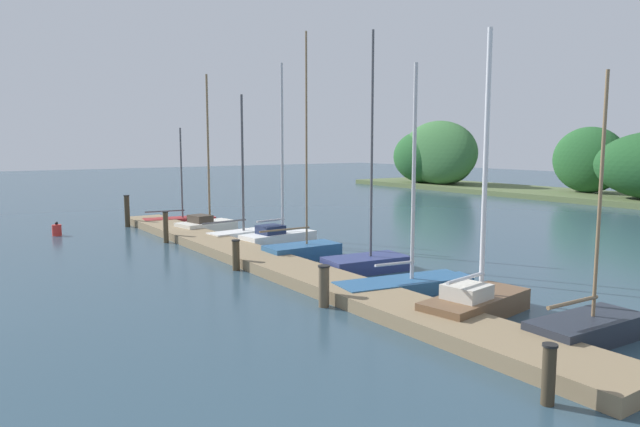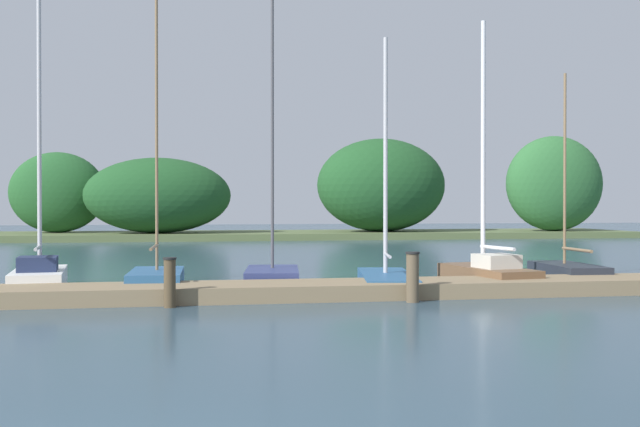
% 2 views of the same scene
% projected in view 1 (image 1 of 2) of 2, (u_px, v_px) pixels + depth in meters
% --- Properties ---
extents(dock_pier, '(25.96, 1.80, 0.35)m').
position_uv_depth(dock_pier, '(260.00, 259.00, 19.73)').
color(dock_pier, '#847051').
rests_on(dock_pier, ground).
extents(sailboat_0, '(1.62, 3.72, 4.94)m').
position_uv_depth(sailboat_0, '(181.00, 220.00, 29.42)').
color(sailboat_0, maroon).
rests_on(sailboat_0, ground).
extents(sailboat_1, '(1.81, 2.96, 7.30)m').
position_uv_depth(sailboat_1, '(208.00, 224.00, 26.77)').
color(sailboat_1, silver).
rests_on(sailboat_1, ground).
extents(sailboat_2, '(1.29, 3.38, 6.22)m').
position_uv_depth(sailboat_2, '(242.00, 232.00, 24.78)').
color(sailboat_2, white).
rests_on(sailboat_2, ground).
extents(sailboat_3, '(1.50, 3.43, 7.34)m').
position_uv_depth(sailboat_3, '(280.00, 235.00, 23.40)').
color(sailboat_3, white).
rests_on(sailboat_3, ground).
extents(sailboat_4, '(1.31, 3.27, 8.06)m').
position_uv_depth(sailboat_4, '(305.00, 249.00, 20.77)').
color(sailboat_4, '#285684').
rests_on(sailboat_4, ground).
extents(sailboat_5, '(1.65, 3.01, 7.72)m').
position_uv_depth(sailboat_5, '(369.00, 261.00, 18.78)').
color(sailboat_5, navy).
rests_on(sailboat_5, ground).
extents(sailboat_6, '(1.87, 4.27, 6.33)m').
position_uv_depth(sailboat_6, '(409.00, 282.00, 16.04)').
color(sailboat_6, '#285684').
rests_on(sailboat_6, ground).
extents(sailboat_7, '(1.66, 3.53, 6.82)m').
position_uv_depth(sailboat_7, '(478.00, 299.00, 13.80)').
color(sailboat_7, brown).
rests_on(sailboat_7, ground).
extents(sailboat_8, '(1.28, 3.03, 5.65)m').
position_uv_depth(sailboat_8, '(590.00, 327.00, 12.10)').
color(sailboat_8, '#232833').
rests_on(sailboat_8, ground).
extents(mooring_piling_0, '(0.29, 0.29, 1.60)m').
position_uv_depth(mooring_piling_0, '(127.00, 211.00, 28.50)').
color(mooring_piling_0, '#3D3323').
rests_on(mooring_piling_0, ground).
extents(mooring_piling_1, '(0.25, 0.25, 1.33)m').
position_uv_depth(mooring_piling_1, '(166.00, 227.00, 24.00)').
color(mooring_piling_1, '#4C3D28').
rests_on(mooring_piling_1, ground).
extents(mooring_piling_2, '(0.28, 0.28, 1.02)m').
position_uv_depth(mooring_piling_2, '(236.00, 255.00, 18.78)').
color(mooring_piling_2, '#4C3D28').
rests_on(mooring_piling_2, ground).
extents(mooring_piling_3, '(0.31, 0.31, 1.08)m').
position_uv_depth(mooring_piling_3, '(324.00, 286.00, 14.56)').
color(mooring_piling_3, brown).
rests_on(mooring_piling_3, ground).
extents(mooring_piling_4, '(0.25, 0.25, 1.01)m').
position_uv_depth(mooring_piling_4, '(549.00, 374.00, 9.09)').
color(mooring_piling_4, '#3D3323').
rests_on(mooring_piling_4, ground).
extents(channel_buoy_0, '(0.40, 0.40, 0.64)m').
position_uv_depth(channel_buoy_0, '(57.00, 230.00, 25.87)').
color(channel_buoy_0, red).
rests_on(channel_buoy_0, ground).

